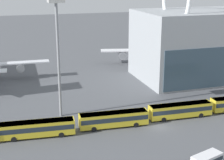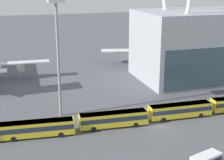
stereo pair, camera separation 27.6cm
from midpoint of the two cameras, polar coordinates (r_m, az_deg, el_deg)
The scene contains 6 objects.
ground_plane at distance 68.27m, azimuth 8.00°, elevation -7.68°, with size 440.00×440.00×0.00m, color #515459.
airliner_at_gate_far at distance 117.37m, azimuth 6.34°, elevation 5.51°, with size 32.83×34.18×14.59m.
shuttle_bus_1 at distance 64.29m, azimuth -12.23°, elevation -7.76°, with size 13.62×3.62×3.02m.
shuttle_bus_2 at distance 66.77m, azimuth 0.36°, elevation -6.41°, with size 13.59×3.33×3.02m.
shuttle_bus_3 at distance 72.42m, azimuth 11.37°, elevation -4.86°, with size 13.54×2.99×3.02m.
floodlight_mast at distance 68.73m, azimuth -9.01°, elevation 7.95°, with size 3.06×3.06×24.13m.
Camera 2 is at (-26.95, -56.12, 27.98)m, focal length 55.00 mm.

